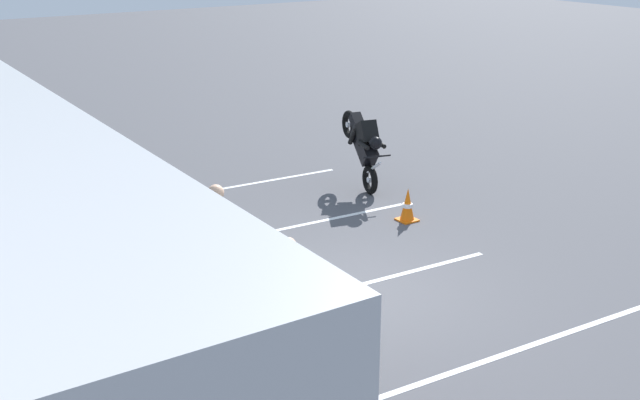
# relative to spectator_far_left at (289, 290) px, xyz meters

# --- Properties ---
(ground_plane) EXTENTS (80.00, 80.00, 0.00)m
(ground_plane) POSITION_rel_spectator_far_left_xyz_m (1.20, -1.67, -1.01)
(ground_plane) COLOR #4C4C51
(spectator_far_left) EXTENTS (0.57, 0.39, 1.70)m
(spectator_far_left) POSITION_rel_spectator_far_left_xyz_m (0.00, 0.00, 0.00)
(spectator_far_left) COLOR #473823
(spectator_far_left) RESTS_ON ground_plane
(spectator_left) EXTENTS (0.57, 0.38, 1.70)m
(spectator_left) POSITION_rel_spectator_far_left_xyz_m (0.93, 0.31, 0.00)
(spectator_left) COLOR black
(spectator_left) RESTS_ON ground_plane
(spectator_centre) EXTENTS (0.58, 0.34, 1.79)m
(spectator_centre) POSITION_rel_spectator_far_left_xyz_m (2.05, -0.05, 0.06)
(spectator_centre) COLOR black
(spectator_centre) RESTS_ON ground_plane
(parked_motorcycle_dark) EXTENTS (2.05, 0.58, 0.99)m
(parked_motorcycle_dark) POSITION_rel_spectator_far_left_xyz_m (3.05, 0.65, -0.53)
(parked_motorcycle_dark) COLOR black
(parked_motorcycle_dark) RESTS_ON ground_plane
(stunt_motorcycle) EXTENTS (2.03, 0.77, 1.61)m
(stunt_motorcycle) POSITION_rel_spectator_far_left_xyz_m (5.13, -4.84, -0.03)
(stunt_motorcycle) COLOR black
(stunt_motorcycle) RESTS_ON ground_plane
(traffic_cone) EXTENTS (0.34, 0.34, 0.63)m
(traffic_cone) POSITION_rel_spectator_far_left_xyz_m (3.14, -4.42, -0.70)
(traffic_cone) COLOR orange
(traffic_cone) RESTS_ON ground_plane
(bay_line_b) EXTENTS (0.33, 4.96, 0.01)m
(bay_line_b) POSITION_rel_spectator_far_left_xyz_m (-1.33, -2.60, -1.01)
(bay_line_b) COLOR white
(bay_line_b) RESTS_ON ground_plane
(bay_line_c) EXTENTS (0.28, 3.77, 0.01)m
(bay_line_c) POSITION_rel_spectator_far_left_xyz_m (1.34, -2.60, -1.01)
(bay_line_c) COLOR white
(bay_line_c) RESTS_ON ground_plane
(bay_line_d) EXTENTS (0.32, 4.63, 0.01)m
(bay_line_d) POSITION_rel_spectator_far_left_xyz_m (4.01, -2.60, -1.01)
(bay_line_d) COLOR white
(bay_line_d) RESTS_ON ground_plane
(bay_line_e) EXTENTS (0.33, 4.89, 0.01)m
(bay_line_e) POSITION_rel_spectator_far_left_xyz_m (6.68, -2.60, -1.01)
(bay_line_e) COLOR white
(bay_line_e) RESTS_ON ground_plane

